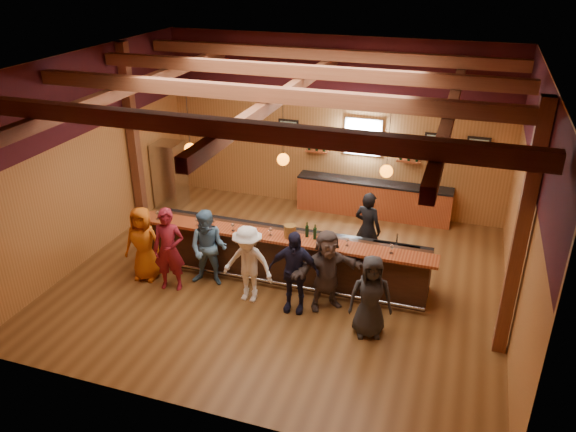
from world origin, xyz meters
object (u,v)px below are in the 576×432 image
(bar_counter, at_px, (287,254))
(customer_dark, at_px, (370,297))
(stainless_fridge, at_px, (170,175))
(customer_orange, at_px, (143,244))
(customer_navy, at_px, (294,272))
(customer_brown, at_px, (327,270))
(bartender, at_px, (367,229))
(customer_white, at_px, (248,264))
(ice_bucket, at_px, (290,231))
(back_bar_cabinet, at_px, (373,199))
(customer_denim, at_px, (208,248))
(bottle_a, at_px, (307,231))
(customer_redvest, at_px, (169,250))

(bar_counter, height_order, customer_dark, customer_dark)
(stainless_fridge, xyz_separation_m, customer_orange, (1.30, -3.46, -0.08))
(bar_counter, bearing_deg, customer_navy, -65.12)
(customer_brown, relative_size, bartender, 0.97)
(customer_white, relative_size, customer_dark, 1.02)
(customer_navy, distance_m, ice_bucket, 0.99)
(customer_white, bearing_deg, bartender, 51.10)
(stainless_fridge, bearing_deg, customer_brown, -32.38)
(back_bar_cabinet, relative_size, customer_denim, 2.40)
(ice_bucket, relative_size, bottle_a, 0.83)
(customer_white, xyz_separation_m, bottle_a, (0.92, 0.93, 0.42))
(bar_counter, xyz_separation_m, customer_denim, (-1.42, -0.80, 0.31))
(stainless_fridge, xyz_separation_m, customer_navy, (4.64, -3.59, -0.05))
(stainless_fridge, height_order, customer_redvest, stainless_fridge)
(back_bar_cabinet, relative_size, ice_bucket, 15.05)
(bar_counter, xyz_separation_m, customer_white, (-0.42, -1.10, 0.29))
(customer_navy, height_order, ice_bucket, customer_navy)
(customer_redvest, height_order, bottle_a, customer_redvest)
(customer_brown, distance_m, customer_dark, 1.12)
(customer_redvest, xyz_separation_m, customer_brown, (3.20, 0.34, -0.06))
(customer_white, bearing_deg, customer_denim, 166.02)
(customer_redvest, distance_m, customer_white, 1.68)
(stainless_fridge, distance_m, bottle_a, 5.31)
(customer_denim, relative_size, bartender, 0.97)
(customer_redvest, relative_size, customer_white, 1.10)
(customer_orange, distance_m, customer_white, 2.39)
(stainless_fridge, bearing_deg, customer_denim, -50.31)
(back_bar_cabinet, bearing_deg, customer_denim, -120.78)
(bottle_a, bearing_deg, customer_brown, -48.62)
(customer_redvest, height_order, customer_denim, customer_redvest)
(customer_denim, bearing_deg, stainless_fridge, 123.02)
(customer_orange, bearing_deg, stainless_fridge, 104.65)
(back_bar_cabinet, xyz_separation_m, customer_dark, (0.88, -5.01, 0.32))
(customer_redvest, distance_m, customer_denim, 0.79)
(customer_denim, height_order, customer_brown, customer_denim)
(bar_counter, distance_m, customer_navy, 1.29)
(customer_brown, bearing_deg, customer_white, 152.81)
(bar_counter, height_order, customer_navy, customer_navy)
(customer_orange, bearing_deg, customer_denim, 2.78)
(customer_dark, distance_m, bartender, 2.56)
(customer_orange, relative_size, customer_white, 1.00)
(customer_denim, bearing_deg, ice_bucket, 10.75)
(customer_denim, distance_m, bartender, 3.47)
(bar_counter, relative_size, customer_denim, 3.78)
(bar_counter, xyz_separation_m, ice_bucket, (0.18, -0.30, 0.72))
(customer_denim, bearing_deg, bartender, 25.74)
(bar_counter, height_order, back_bar_cabinet, bar_counter)
(stainless_fridge, relative_size, customer_redvest, 1.01)
(ice_bucket, bearing_deg, stainless_fridge, 147.36)
(bar_counter, distance_m, stainless_fridge, 4.81)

